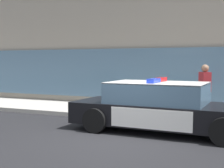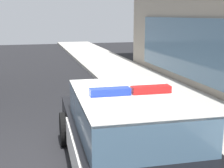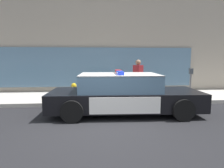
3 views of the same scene
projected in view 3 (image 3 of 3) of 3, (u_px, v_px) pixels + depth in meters
name	position (u px, v px, depth m)	size (l,w,h in m)	color
ground	(99.00, 129.00, 5.13)	(48.00, 48.00, 0.00)	black
sidewalk	(98.00, 97.00, 9.06)	(48.00, 2.82, 0.15)	#B2ADA3
storefront_building	(109.00, 23.00, 14.20)	(23.72, 8.60, 9.06)	gray
police_cruiser	(123.00, 94.00, 6.58)	(5.16, 2.23, 1.49)	black
fire_hydrant	(74.00, 92.00, 8.08)	(0.34, 0.39, 0.73)	gold
pedestrian_on_sidewalk	(138.00, 79.00, 8.44)	(0.43, 0.48, 1.71)	#23232D
parking_meter	(191.00, 78.00, 8.21)	(0.12, 0.18, 1.34)	slate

